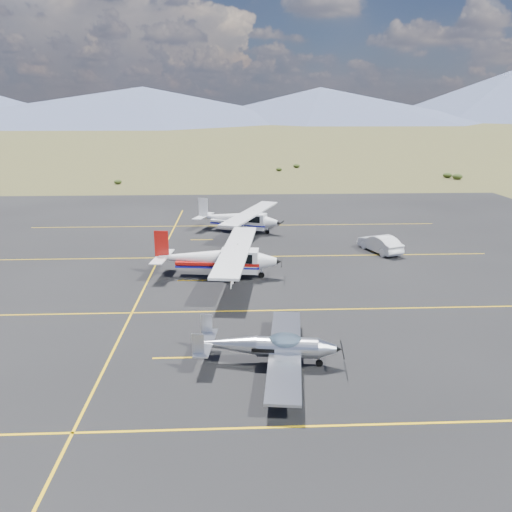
% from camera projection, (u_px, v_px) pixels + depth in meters
% --- Properties ---
extents(ground, '(1600.00, 1600.00, 0.00)m').
position_uv_depth(ground, '(237.00, 326.00, 26.75)').
color(ground, '#383D1C').
rests_on(ground, ground).
extents(apron, '(72.00, 72.00, 0.02)m').
position_uv_depth(apron, '(236.00, 282.00, 33.46)').
color(apron, black).
rests_on(apron, ground).
extents(aircraft_low_wing, '(6.38, 8.84, 1.91)m').
position_uv_depth(aircraft_low_wing, '(271.00, 346.00, 22.40)').
color(aircraft_low_wing, silver).
rests_on(aircraft_low_wing, apron).
extents(aircraft_cessna, '(7.69, 12.73, 3.21)m').
position_uv_depth(aircraft_cessna, '(218.00, 257.00, 34.11)').
color(aircraft_cessna, silver).
rests_on(aircraft_cessna, apron).
extents(aircraft_plain, '(8.45, 11.66, 3.02)m').
position_uv_depth(aircraft_plain, '(239.00, 218.00, 46.84)').
color(aircraft_plain, silver).
rests_on(aircraft_plain, apron).
extents(sedan, '(2.92, 4.57, 1.42)m').
position_uv_depth(sedan, '(380.00, 243.00, 40.35)').
color(sedan, white).
rests_on(sedan, apron).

